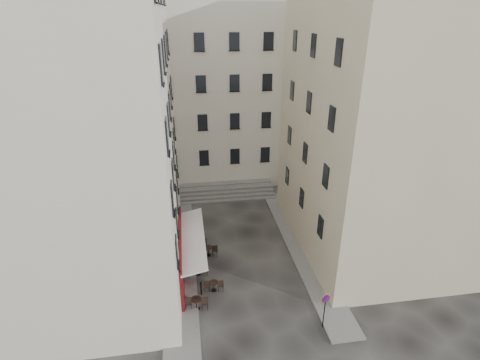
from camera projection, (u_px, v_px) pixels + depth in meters
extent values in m
plane|color=black|center=(249.00, 279.00, 25.14)|extent=(90.00, 90.00, 0.00)
cube|color=slate|center=(181.00, 250.00, 28.10)|extent=(2.00, 22.00, 0.12)
cube|color=slate|center=(300.00, 247.00, 28.43)|extent=(2.00, 18.00, 0.12)
cube|color=beige|center=(68.00, 130.00, 22.25)|extent=(12.00, 16.00, 20.00)
cube|color=#C1B18F|center=(390.00, 128.00, 25.97)|extent=(12.00, 14.00, 18.00)
cube|color=beige|center=(209.00, 90.00, 38.34)|extent=(18.00, 10.00, 18.00)
cube|color=#470A0C|center=(181.00, 255.00, 24.71)|extent=(0.25, 7.00, 3.50)
cube|color=black|center=(182.00, 259.00, 24.87)|extent=(0.06, 3.85, 2.00)
cube|color=white|center=(192.00, 238.00, 24.33)|extent=(1.58, 7.30, 0.41)
cube|color=#5D5A58|center=(228.00, 198.00, 35.80)|extent=(9.00, 1.80, 0.20)
cube|color=#5D5A58|center=(227.00, 194.00, 36.12)|extent=(9.00, 1.80, 0.20)
cube|color=#5D5A58|center=(227.00, 190.00, 36.44)|extent=(9.00, 1.80, 0.20)
cube|color=#5D5A58|center=(226.00, 186.00, 36.76)|extent=(9.00, 1.80, 0.20)
cylinder|color=black|center=(201.00, 289.00, 23.62)|extent=(0.10, 0.10, 0.90)
sphere|color=black|center=(201.00, 283.00, 23.42)|extent=(0.12, 0.12, 0.12)
cylinder|color=black|center=(198.00, 256.00, 26.76)|extent=(0.10, 0.10, 0.90)
sphere|color=black|center=(198.00, 250.00, 26.57)|extent=(0.12, 0.12, 0.12)
cylinder|color=black|center=(196.00, 230.00, 29.91)|extent=(0.10, 0.10, 0.90)
sphere|color=black|center=(196.00, 225.00, 29.71)|extent=(0.12, 0.12, 0.12)
cylinder|color=black|center=(324.00, 311.00, 20.88)|extent=(0.06, 0.06, 2.31)
cylinder|color=#B10B23|center=(326.00, 299.00, 20.49)|extent=(0.52, 0.15, 0.54)
cylinder|color=navy|center=(326.00, 299.00, 20.47)|extent=(0.38, 0.12, 0.39)
cube|color=#B10B23|center=(326.00, 299.00, 20.45)|extent=(0.31, 0.10, 0.31)
cylinder|color=black|center=(197.00, 308.00, 22.57)|extent=(0.39, 0.39, 0.02)
cylinder|color=black|center=(196.00, 304.00, 22.42)|extent=(0.05, 0.05, 0.76)
cylinder|color=black|center=(196.00, 299.00, 22.27)|extent=(0.65, 0.65, 0.04)
cube|color=black|center=(205.00, 302.00, 22.46)|extent=(0.41, 0.41, 0.98)
cube|color=black|center=(188.00, 303.00, 22.43)|extent=(0.41, 0.41, 0.98)
cylinder|color=black|center=(214.00, 290.00, 24.05)|extent=(0.35, 0.35, 0.02)
cylinder|color=black|center=(214.00, 286.00, 23.92)|extent=(0.05, 0.05, 0.67)
cylinder|color=black|center=(214.00, 282.00, 23.79)|extent=(0.58, 0.58, 0.04)
cube|color=black|center=(220.00, 285.00, 23.96)|extent=(0.37, 0.37, 0.87)
cube|color=black|center=(207.00, 285.00, 23.93)|extent=(0.37, 0.37, 0.87)
cylinder|color=black|center=(198.00, 274.00, 25.50)|extent=(0.37, 0.37, 0.02)
cylinder|color=black|center=(198.00, 270.00, 25.36)|extent=(0.05, 0.05, 0.72)
cylinder|color=black|center=(198.00, 266.00, 25.22)|extent=(0.62, 0.62, 0.04)
cube|color=black|center=(205.00, 269.00, 25.40)|extent=(0.39, 0.39, 0.93)
cube|color=black|center=(191.00, 269.00, 25.37)|extent=(0.39, 0.39, 0.93)
cylinder|color=black|center=(209.00, 255.00, 27.48)|extent=(0.37, 0.37, 0.02)
cylinder|color=black|center=(208.00, 251.00, 27.33)|extent=(0.05, 0.05, 0.72)
cylinder|color=black|center=(208.00, 247.00, 27.20)|extent=(0.62, 0.62, 0.04)
cube|color=black|center=(215.00, 250.00, 27.38)|extent=(0.39, 0.39, 0.93)
cube|color=black|center=(202.00, 250.00, 27.34)|extent=(0.39, 0.39, 0.93)
cylinder|color=black|center=(198.00, 247.00, 28.37)|extent=(0.35, 0.35, 0.02)
cylinder|color=black|center=(198.00, 244.00, 28.23)|extent=(0.05, 0.05, 0.69)
cylinder|color=black|center=(198.00, 240.00, 28.10)|extent=(0.59, 0.59, 0.04)
cube|color=black|center=(204.00, 243.00, 28.27)|extent=(0.37, 0.37, 0.89)
cube|color=black|center=(192.00, 243.00, 28.24)|extent=(0.37, 0.37, 0.89)
imported|color=#222328|center=(200.00, 254.00, 26.40)|extent=(0.70, 0.65, 1.61)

